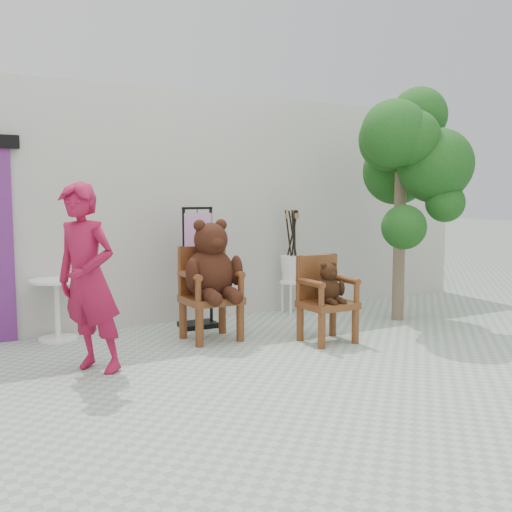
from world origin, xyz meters
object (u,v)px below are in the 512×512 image
at_px(cafe_table, 57,302).
at_px(chair_big, 211,273).
at_px(chair_small, 326,292).
at_px(stool_bucket, 291,268).
at_px(person, 89,280).
at_px(display_stand, 198,281).
at_px(tree, 413,156).

bearing_deg(cafe_table, chair_big, -29.04).
relative_size(chair_big, chair_small, 1.42).
relative_size(cafe_table, stool_bucket, 0.48).
xyz_separation_m(person, stool_bucket, (3.20, 1.51, -0.24)).
bearing_deg(chair_big, display_stand, 78.17).
bearing_deg(tree, person, -176.45).
distance_m(chair_small, display_stand, 1.68).
xyz_separation_m(chair_big, stool_bucket, (1.65, 0.85, -0.13)).
distance_m(chair_small, stool_bucket, 1.66).
bearing_deg(stool_bucket, person, -154.79).
bearing_deg(chair_small, chair_big, 147.16).
xyz_separation_m(cafe_table, display_stand, (1.68, -0.18, 0.14)).
distance_m(chair_big, cafe_table, 1.79).
bearing_deg(tree, chair_big, 171.76).
bearing_deg(stool_bucket, chair_small, -109.45).
height_order(chair_big, person, person).
xyz_separation_m(chair_big, display_stand, (0.14, 0.67, -0.19)).
bearing_deg(cafe_table, stool_bucket, -0.03).
bearing_deg(tree, cafe_table, 163.61).
bearing_deg(chair_big, chair_small, -32.84).
height_order(chair_small, display_stand, display_stand).
bearing_deg(display_stand, chair_small, -52.78).
bearing_deg(person, chair_big, 78.16).
xyz_separation_m(chair_small, display_stand, (-0.96, 1.38, 0.02)).
distance_m(person, tree, 4.44).
bearing_deg(chair_big, person, -157.13).
distance_m(display_stand, stool_bucket, 1.52).
distance_m(chair_big, stool_bucket, 1.86).
relative_size(cafe_table, tree, 0.23).
distance_m(chair_big, chair_small, 1.33).
height_order(cafe_table, display_stand, display_stand).
distance_m(chair_big, display_stand, 0.71).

